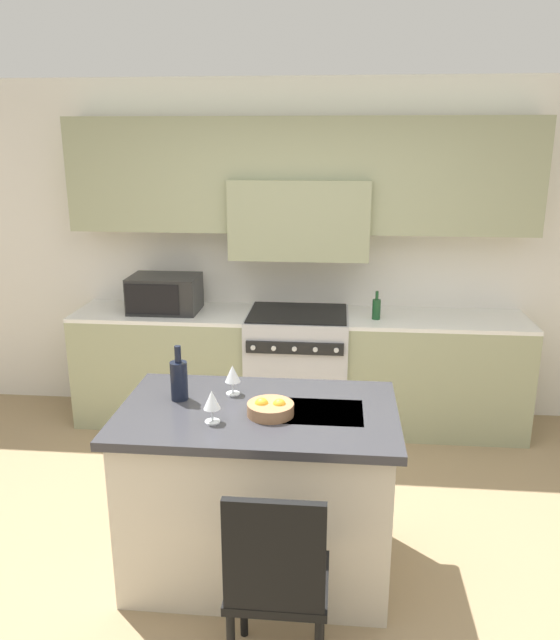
{
  "coord_description": "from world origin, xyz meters",
  "views": [
    {
      "loc": [
        0.3,
        -2.78,
        2.24
      ],
      "look_at": [
        -0.04,
        0.85,
        1.18
      ],
      "focal_mm": 35.0,
      "sensor_mm": 36.0,
      "label": 1
    }
  ],
  "objects_px": {
    "microwave": "(165,294)",
    "oil_bottle_on_counter": "(376,309)",
    "fruit_bowl": "(270,408)",
    "wine_glass_far": "(233,375)",
    "range_stove": "(297,369)",
    "wine_glass_near": "(212,401)",
    "wine_bottle": "(179,379)",
    "island_chair": "(277,578)"
  },
  "relations": [
    {
      "from": "island_chair",
      "to": "wine_glass_far",
      "type": "xyz_separation_m",
      "value": [
        -0.33,
        0.92,
        0.51
      ]
    },
    {
      "from": "microwave",
      "to": "fruit_bowl",
      "type": "xyz_separation_m",
      "value": [
        1.05,
        -1.88,
        -0.1
      ]
    },
    {
      "from": "island_chair",
      "to": "wine_glass_far",
      "type": "height_order",
      "value": "wine_glass_far"
    },
    {
      "from": "wine_glass_far",
      "to": "fruit_bowl",
      "type": "bearing_deg",
      "value": -46.59
    },
    {
      "from": "oil_bottle_on_counter",
      "to": "fruit_bowl",
      "type": "bearing_deg",
      "value": -108.72
    },
    {
      "from": "wine_glass_far",
      "to": "wine_glass_near",
      "type": "bearing_deg",
      "value": -96.64
    },
    {
      "from": "microwave",
      "to": "island_chair",
      "type": "xyz_separation_m",
      "value": [
        1.15,
        -2.57,
        -0.53
      ]
    },
    {
      "from": "wine_bottle",
      "to": "wine_glass_near",
      "type": "bearing_deg",
      "value": -48.75
    },
    {
      "from": "range_stove",
      "to": "wine_glass_far",
      "type": "height_order",
      "value": "wine_glass_far"
    },
    {
      "from": "wine_bottle",
      "to": "fruit_bowl",
      "type": "xyz_separation_m",
      "value": [
        0.49,
        -0.15,
        -0.08
      ]
    },
    {
      "from": "wine_glass_near",
      "to": "wine_glass_far",
      "type": "height_order",
      "value": "same"
    },
    {
      "from": "microwave",
      "to": "wine_bottle",
      "type": "height_order",
      "value": "wine_bottle"
    },
    {
      "from": "microwave",
      "to": "wine_glass_far",
      "type": "height_order",
      "value": "microwave"
    },
    {
      "from": "island_chair",
      "to": "wine_bottle",
      "type": "height_order",
      "value": "wine_bottle"
    },
    {
      "from": "range_stove",
      "to": "wine_glass_near",
      "type": "xyz_separation_m",
      "value": [
        -0.28,
        -1.97,
        0.57
      ]
    },
    {
      "from": "wine_bottle",
      "to": "wine_glass_far",
      "type": "height_order",
      "value": "wine_bottle"
    },
    {
      "from": "range_stove",
      "to": "wine_glass_near",
      "type": "distance_m",
      "value": 2.07
    },
    {
      "from": "range_stove",
      "to": "fruit_bowl",
      "type": "distance_m",
      "value": 1.93
    },
    {
      "from": "wine_glass_far",
      "to": "fruit_bowl",
      "type": "relative_size",
      "value": 0.7
    },
    {
      "from": "wine_glass_near",
      "to": "fruit_bowl",
      "type": "relative_size",
      "value": 0.7
    },
    {
      "from": "range_stove",
      "to": "wine_glass_far",
      "type": "distance_m",
      "value": 1.74
    },
    {
      "from": "oil_bottle_on_counter",
      "to": "wine_bottle",
      "type": "bearing_deg",
      "value": -123.66
    },
    {
      "from": "oil_bottle_on_counter",
      "to": "island_chair",
      "type": "bearing_deg",
      "value": -101.65
    },
    {
      "from": "microwave",
      "to": "wine_glass_far",
      "type": "bearing_deg",
      "value": -63.44
    },
    {
      "from": "range_stove",
      "to": "fruit_bowl",
      "type": "height_order",
      "value": "fruit_bowl"
    },
    {
      "from": "microwave",
      "to": "oil_bottle_on_counter",
      "type": "bearing_deg",
      "value": -2.57
    },
    {
      "from": "microwave",
      "to": "island_chair",
      "type": "distance_m",
      "value": 2.86
    },
    {
      "from": "wine_bottle",
      "to": "fruit_bowl",
      "type": "height_order",
      "value": "wine_bottle"
    },
    {
      "from": "wine_glass_far",
      "to": "range_stove",
      "type": "bearing_deg",
      "value": 81.64
    },
    {
      "from": "range_stove",
      "to": "oil_bottle_on_counter",
      "type": "relative_size",
      "value": 4.3
    },
    {
      "from": "range_stove",
      "to": "fruit_bowl",
      "type": "xyz_separation_m",
      "value": [
        -0.01,
        -1.87,
        0.49
      ]
    },
    {
      "from": "wine_bottle",
      "to": "microwave",
      "type": "bearing_deg",
      "value": 107.74
    },
    {
      "from": "wine_glass_far",
      "to": "oil_bottle_on_counter",
      "type": "distance_m",
      "value": 1.78
    },
    {
      "from": "oil_bottle_on_counter",
      "to": "microwave",
      "type": "bearing_deg",
      "value": 177.43
    },
    {
      "from": "range_stove",
      "to": "wine_bottle",
      "type": "distance_m",
      "value": 1.88
    },
    {
      "from": "wine_glass_near",
      "to": "wine_glass_far",
      "type": "distance_m",
      "value": 0.35
    },
    {
      "from": "fruit_bowl",
      "to": "oil_bottle_on_counter",
      "type": "bearing_deg",
      "value": 71.28
    },
    {
      "from": "range_stove",
      "to": "island_chair",
      "type": "relative_size",
      "value": 0.99
    },
    {
      "from": "wine_glass_far",
      "to": "island_chair",
      "type": "bearing_deg",
      "value": -70.52
    },
    {
      "from": "range_stove",
      "to": "oil_bottle_on_counter",
      "type": "height_order",
      "value": "oil_bottle_on_counter"
    },
    {
      "from": "fruit_bowl",
      "to": "wine_bottle",
      "type": "bearing_deg",
      "value": 163.37
    },
    {
      "from": "microwave",
      "to": "wine_glass_far",
      "type": "relative_size",
      "value": 3.31
    }
  ]
}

